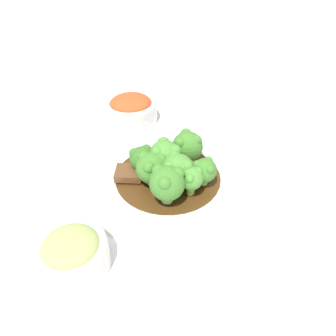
{
  "coord_description": "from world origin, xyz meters",
  "views": [
    {
      "loc": [
        0.27,
        0.34,
        0.39
      ],
      "look_at": [
        0.0,
        0.0,
        0.03
      ],
      "focal_mm": 35.0,
      "sensor_mm": 36.0,
      "label": 1
    }
  ],
  "objects_px": {
    "side_bowl_appetizer": "(72,252)",
    "broccoli_floret_5": "(205,170)",
    "main_plate": "(168,179)",
    "beef_strip_1": "(129,173)",
    "beef_strip_2": "(188,169)",
    "broccoli_floret_0": "(187,146)",
    "serving_spoon": "(156,145)",
    "broccoli_floret_7": "(191,178)",
    "beef_strip_0": "(162,156)",
    "sauce_dish": "(268,151)",
    "broccoli_floret_4": "(167,183)",
    "side_bowl_kimchi": "(131,109)",
    "broccoli_floret_2": "(142,158)",
    "broccoli_floret_3": "(178,170)",
    "broccoli_floret_6": "(165,155)",
    "broccoli_floret_1": "(152,167)"
  },
  "relations": [
    {
      "from": "main_plate",
      "to": "broccoli_floret_4",
      "type": "xyz_separation_m",
      "value": [
        0.04,
        0.05,
        0.05
      ]
    },
    {
      "from": "broccoli_floret_5",
      "to": "broccoli_floret_6",
      "type": "xyz_separation_m",
      "value": [
        0.03,
        -0.06,
        0.01
      ]
    },
    {
      "from": "broccoli_floret_2",
      "to": "broccoli_floret_7",
      "type": "height_order",
      "value": "broccoli_floret_7"
    },
    {
      "from": "beef_strip_1",
      "to": "beef_strip_2",
      "type": "distance_m",
      "value": 0.1
    },
    {
      "from": "broccoli_floret_0",
      "to": "broccoli_floret_3",
      "type": "xyz_separation_m",
      "value": [
        0.06,
        0.04,
        0.0
      ]
    },
    {
      "from": "side_bowl_kimchi",
      "to": "broccoli_floret_0",
      "type": "bearing_deg",
      "value": 85.7
    },
    {
      "from": "side_bowl_appetizer",
      "to": "broccoli_floret_5",
      "type": "bearing_deg",
      "value": 179.79
    },
    {
      "from": "broccoli_floret_0",
      "to": "serving_spoon",
      "type": "height_order",
      "value": "broccoli_floret_0"
    },
    {
      "from": "serving_spoon",
      "to": "main_plate",
      "type": "bearing_deg",
      "value": 67.24
    },
    {
      "from": "broccoli_floret_2",
      "to": "broccoli_floret_5",
      "type": "xyz_separation_m",
      "value": [
        -0.06,
        0.09,
        0.0
      ]
    },
    {
      "from": "beef_strip_1",
      "to": "broccoli_floret_4",
      "type": "bearing_deg",
      "value": 99.26
    },
    {
      "from": "beef_strip_2",
      "to": "broccoli_floret_1",
      "type": "distance_m",
      "value": 0.07
    },
    {
      "from": "broccoli_floret_5",
      "to": "broccoli_floret_3",
      "type": "bearing_deg",
      "value": -31.42
    },
    {
      "from": "main_plate",
      "to": "broccoli_floret_5",
      "type": "relative_size",
      "value": 6.03
    },
    {
      "from": "sauce_dish",
      "to": "broccoli_floret_4",
      "type": "bearing_deg",
      "value": -1.32
    },
    {
      "from": "beef_strip_0",
      "to": "broccoli_floret_1",
      "type": "relative_size",
      "value": 1.39
    },
    {
      "from": "beef_strip_0",
      "to": "beef_strip_2",
      "type": "height_order",
      "value": "beef_strip_2"
    },
    {
      "from": "broccoli_floret_0",
      "to": "sauce_dish",
      "type": "distance_m",
      "value": 0.17
    },
    {
      "from": "broccoli_floret_1",
      "to": "broccoli_floret_5",
      "type": "bearing_deg",
      "value": 140.21
    },
    {
      "from": "side_bowl_kimchi",
      "to": "side_bowl_appetizer",
      "type": "height_order",
      "value": "side_bowl_kimchi"
    },
    {
      "from": "main_plate",
      "to": "broccoli_floret_2",
      "type": "relative_size",
      "value": 6.08
    },
    {
      "from": "broccoli_floret_0",
      "to": "broccoli_floret_2",
      "type": "distance_m",
      "value": 0.09
    },
    {
      "from": "beef_strip_0",
      "to": "broccoli_floret_2",
      "type": "height_order",
      "value": "broccoli_floret_2"
    },
    {
      "from": "broccoli_floret_1",
      "to": "side_bowl_appetizer",
      "type": "height_order",
      "value": "broccoli_floret_1"
    },
    {
      "from": "broccoli_floret_0",
      "to": "serving_spoon",
      "type": "distance_m",
      "value": 0.07
    },
    {
      "from": "broccoli_floret_2",
      "to": "serving_spoon",
      "type": "distance_m",
      "value": 0.08
    },
    {
      "from": "broccoli_floret_0",
      "to": "beef_strip_1",
      "type": "bearing_deg",
      "value": -14.24
    },
    {
      "from": "beef_strip_2",
      "to": "broccoli_floret_6",
      "type": "relative_size",
      "value": 0.95
    },
    {
      "from": "broccoli_floret_0",
      "to": "broccoli_floret_7",
      "type": "relative_size",
      "value": 1.12
    },
    {
      "from": "broccoli_floret_5",
      "to": "sauce_dish",
      "type": "height_order",
      "value": "broccoli_floret_5"
    },
    {
      "from": "broccoli_floret_2",
      "to": "broccoli_floret_6",
      "type": "xyz_separation_m",
      "value": [
        -0.03,
        0.03,
        0.01
      ]
    },
    {
      "from": "beef_strip_0",
      "to": "side_bowl_kimchi",
      "type": "height_order",
      "value": "side_bowl_kimchi"
    },
    {
      "from": "beef_strip_2",
      "to": "broccoli_floret_3",
      "type": "distance_m",
      "value": 0.05
    },
    {
      "from": "beef_strip_1",
      "to": "serving_spoon",
      "type": "relative_size",
      "value": 0.31
    },
    {
      "from": "broccoli_floret_1",
      "to": "beef_strip_0",
      "type": "bearing_deg",
      "value": -140.77
    },
    {
      "from": "beef_strip_0",
      "to": "sauce_dish",
      "type": "bearing_deg",
      "value": 152.47
    },
    {
      "from": "broccoli_floret_0",
      "to": "broccoli_floret_6",
      "type": "height_order",
      "value": "broccoli_floret_6"
    },
    {
      "from": "beef_strip_1",
      "to": "broccoli_floret_0",
      "type": "bearing_deg",
      "value": 165.76
    },
    {
      "from": "beef_strip_1",
      "to": "broccoli_floret_6",
      "type": "height_order",
      "value": "broccoli_floret_6"
    },
    {
      "from": "main_plate",
      "to": "broccoli_floret_4",
      "type": "distance_m",
      "value": 0.08
    },
    {
      "from": "beef_strip_0",
      "to": "broccoli_floret_6",
      "type": "distance_m",
      "value": 0.05
    },
    {
      "from": "broccoli_floret_2",
      "to": "serving_spoon",
      "type": "xyz_separation_m",
      "value": [
        -0.06,
        -0.04,
        -0.02
      ]
    },
    {
      "from": "broccoli_floret_4",
      "to": "main_plate",
      "type": "bearing_deg",
      "value": -129.72
    },
    {
      "from": "broccoli_floret_4",
      "to": "broccoli_floret_7",
      "type": "relative_size",
      "value": 1.25
    },
    {
      "from": "broccoli_floret_1",
      "to": "broccoli_floret_3",
      "type": "distance_m",
      "value": 0.04
    },
    {
      "from": "main_plate",
      "to": "broccoli_floret_5",
      "type": "distance_m",
      "value": 0.07
    },
    {
      "from": "main_plate",
      "to": "beef_strip_0",
      "type": "height_order",
      "value": "beef_strip_0"
    },
    {
      "from": "broccoli_floret_2",
      "to": "broccoli_floret_3",
      "type": "bearing_deg",
      "value": 108.31
    },
    {
      "from": "sauce_dish",
      "to": "broccoli_floret_2",
      "type": "bearing_deg",
      "value": -20.95
    },
    {
      "from": "serving_spoon",
      "to": "side_bowl_kimchi",
      "type": "xyz_separation_m",
      "value": [
        -0.04,
        -0.14,
        0.0
      ]
    }
  ]
}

